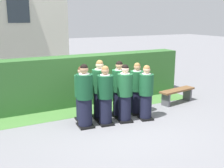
# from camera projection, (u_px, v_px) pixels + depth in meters

# --- Properties ---
(ground_plane) EXTENTS (60.00, 60.00, 0.00)m
(ground_plane) POSITION_uv_depth(u_px,v_px,m) (116.00, 122.00, 7.76)
(ground_plane) COLOR slate
(student_front_row_0) EXTENTS (0.44, 0.54, 1.70)m
(student_front_row_0) POSITION_uv_depth(u_px,v_px,m) (85.00, 97.00, 7.29)
(student_front_row_0) COLOR black
(student_front_row_0) RESTS_ON ground
(student_front_row_1) EXTENTS (0.42, 0.50, 1.62)m
(student_front_row_1) POSITION_uv_depth(u_px,v_px,m) (105.00, 97.00, 7.47)
(student_front_row_1) COLOR black
(student_front_row_1) RESTS_ON ground
(student_front_row_2) EXTENTS (0.46, 0.55, 1.61)m
(student_front_row_2) POSITION_uv_depth(u_px,v_px,m) (125.00, 95.00, 7.69)
(student_front_row_2) COLOR black
(student_front_row_2) RESTS_ON ground
(student_front_row_3) EXTENTS (0.44, 0.53, 1.57)m
(student_front_row_3) POSITION_uv_depth(u_px,v_px,m) (146.00, 94.00, 7.86)
(student_front_row_3) COLOR black
(student_front_row_3) RESTS_ON ground
(student_rear_row_0) EXTENTS (0.41, 0.48, 1.57)m
(student_rear_row_0) POSITION_uv_depth(u_px,v_px,m) (82.00, 95.00, 7.72)
(student_rear_row_0) COLOR black
(student_rear_row_0) RESTS_ON ground
(student_rear_row_1) EXTENTS (0.45, 0.53, 1.70)m
(student_rear_row_1) POSITION_uv_depth(u_px,v_px,m) (100.00, 91.00, 7.91)
(student_rear_row_1) COLOR black
(student_rear_row_1) RESTS_ON ground
(student_rear_row_2) EXTENTS (0.46, 0.54, 1.65)m
(student_rear_row_2) POSITION_uv_depth(u_px,v_px,m) (119.00, 90.00, 8.09)
(student_rear_row_2) COLOR black
(student_rear_row_2) RESTS_ON ground
(student_rear_row_3) EXTENTS (0.45, 0.51, 1.56)m
(student_rear_row_3) POSITION_uv_depth(u_px,v_px,m) (137.00, 90.00, 8.30)
(student_rear_row_3) COLOR black
(student_rear_row_3) RESTS_ON ground
(hedge) EXTENTS (7.00, 0.70, 1.62)m
(hedge) POSITION_uv_depth(u_px,v_px,m) (86.00, 79.00, 9.40)
(hedge) COLOR #33662D
(hedge) RESTS_ON ground
(wooden_bench) EXTENTS (1.44, 0.59, 0.48)m
(wooden_bench) POSITION_uv_depth(u_px,v_px,m) (177.00, 93.00, 9.41)
(wooden_bench) COLOR brown
(wooden_bench) RESTS_ON ground
(lawn_strip) EXTENTS (7.00, 0.90, 0.01)m
(lawn_strip) POSITION_uv_depth(u_px,v_px,m) (96.00, 109.00, 8.90)
(lawn_strip) COLOR #477A38
(lawn_strip) RESTS_ON ground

